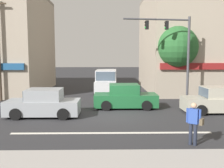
{
  "coord_description": "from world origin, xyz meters",
  "views": [
    {
      "loc": [
        -0.19,
        -14.91,
        3.48
      ],
      "look_at": [
        0.12,
        2.0,
        1.6
      ],
      "focal_mm": 42.0,
      "sensor_mm": 36.0,
      "label": 1
    }
  ],
  "objects_px": {
    "street_tree": "(177,47)",
    "pedestrian_foreground_with_bag": "(194,121)",
    "traffic_light_mast": "(176,45)",
    "sedan_approaching_near": "(217,101)",
    "sedan_crossing_rightbound": "(43,104)",
    "van_crossing_center": "(106,82)",
    "sedan_crossing_leftbound": "(125,97)"
  },
  "relations": [
    {
      "from": "sedan_crossing_leftbound",
      "to": "sedan_crossing_rightbound",
      "type": "relative_size",
      "value": 1.0
    },
    {
      "from": "van_crossing_center",
      "to": "sedan_approaching_near",
      "type": "bearing_deg",
      "value": -50.97
    },
    {
      "from": "traffic_light_mast",
      "to": "pedestrian_foreground_with_bag",
      "type": "relative_size",
      "value": 3.71
    },
    {
      "from": "sedan_approaching_near",
      "to": "sedan_crossing_rightbound",
      "type": "relative_size",
      "value": 1.0
    },
    {
      "from": "street_tree",
      "to": "sedan_crossing_leftbound",
      "type": "bearing_deg",
      "value": -139.39
    },
    {
      "from": "street_tree",
      "to": "pedestrian_foreground_with_bag",
      "type": "distance_m",
      "value": 11.57
    },
    {
      "from": "van_crossing_center",
      "to": "sedan_crossing_rightbound",
      "type": "bearing_deg",
      "value": -110.99
    },
    {
      "from": "traffic_light_mast",
      "to": "pedestrian_foreground_with_bag",
      "type": "distance_m",
      "value": 9.68
    },
    {
      "from": "traffic_light_mast",
      "to": "sedan_approaching_near",
      "type": "xyz_separation_m",
      "value": [
        1.78,
        -3.25,
        -3.46
      ]
    },
    {
      "from": "sedan_approaching_near",
      "to": "pedestrian_foreground_with_bag",
      "type": "bearing_deg",
      "value": -120.21
    },
    {
      "from": "van_crossing_center",
      "to": "traffic_light_mast",
      "type": "bearing_deg",
      "value": -45.67
    },
    {
      "from": "street_tree",
      "to": "sedan_crossing_leftbound",
      "type": "xyz_separation_m",
      "value": [
        -4.35,
        -3.73,
        -3.38
      ]
    },
    {
      "from": "street_tree",
      "to": "sedan_approaching_near",
      "type": "height_order",
      "value": "street_tree"
    },
    {
      "from": "sedan_approaching_near",
      "to": "pedestrian_foreground_with_bag",
      "type": "relative_size",
      "value": 2.47
    },
    {
      "from": "street_tree",
      "to": "traffic_light_mast",
      "type": "bearing_deg",
      "value": -108.21
    },
    {
      "from": "street_tree",
      "to": "sedan_approaching_near",
      "type": "distance_m",
      "value": 6.29
    },
    {
      "from": "sedan_crossing_leftbound",
      "to": "street_tree",
      "type": "bearing_deg",
      "value": 40.61
    },
    {
      "from": "traffic_light_mast",
      "to": "van_crossing_center",
      "type": "xyz_separation_m",
      "value": [
        -4.99,
        5.11,
        -3.17
      ]
    },
    {
      "from": "van_crossing_center",
      "to": "pedestrian_foreground_with_bag",
      "type": "relative_size",
      "value": 2.8
    },
    {
      "from": "traffic_light_mast",
      "to": "sedan_crossing_rightbound",
      "type": "bearing_deg",
      "value": -154.4
    },
    {
      "from": "sedan_crossing_rightbound",
      "to": "pedestrian_foreground_with_bag",
      "type": "relative_size",
      "value": 2.46
    },
    {
      "from": "street_tree",
      "to": "traffic_light_mast",
      "type": "height_order",
      "value": "traffic_light_mast"
    },
    {
      "from": "traffic_light_mast",
      "to": "sedan_approaching_near",
      "type": "relative_size",
      "value": 1.5
    },
    {
      "from": "street_tree",
      "to": "sedan_crossing_rightbound",
      "type": "xyz_separation_m",
      "value": [
        -9.15,
        -6.02,
        -3.38
      ]
    },
    {
      "from": "pedestrian_foreground_with_bag",
      "to": "street_tree",
      "type": "bearing_deg",
      "value": 78.63
    },
    {
      "from": "traffic_light_mast",
      "to": "pedestrian_foreground_with_bag",
      "type": "bearing_deg",
      "value": -99.85
    },
    {
      "from": "street_tree",
      "to": "traffic_light_mast",
      "type": "xyz_separation_m",
      "value": [
        -0.64,
        -1.94,
        0.09
      ]
    },
    {
      "from": "traffic_light_mast",
      "to": "pedestrian_foreground_with_bag",
      "type": "xyz_separation_m",
      "value": [
        -1.56,
        -8.99,
        -3.22
      ]
    },
    {
      "from": "traffic_light_mast",
      "to": "sedan_approaching_near",
      "type": "height_order",
      "value": "traffic_light_mast"
    },
    {
      "from": "sedan_crossing_leftbound",
      "to": "pedestrian_foreground_with_bag",
      "type": "height_order",
      "value": "pedestrian_foreground_with_bag"
    },
    {
      "from": "sedan_approaching_near",
      "to": "sedan_crossing_rightbound",
      "type": "distance_m",
      "value": 10.33
    },
    {
      "from": "street_tree",
      "to": "traffic_light_mast",
      "type": "relative_size",
      "value": 0.93
    }
  ]
}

